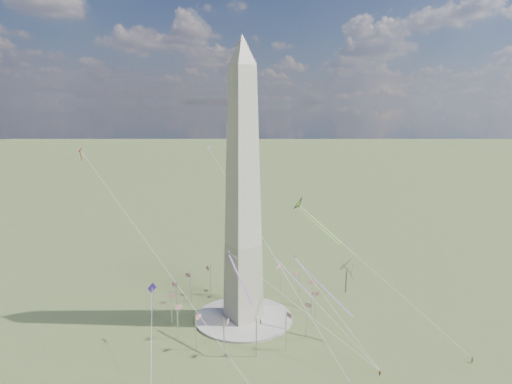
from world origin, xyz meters
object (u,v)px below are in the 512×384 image
washington_monument (243,192)px  kite_delta_black (301,206)px  person_east (472,360)px  tree_near (346,270)px

washington_monument → kite_delta_black: size_ratio=4.94×
person_east → washington_monument: bearing=-98.8°
washington_monument → tree_near: washington_monument is taller
tree_near → kite_delta_black: bearing=161.6°
person_east → kite_delta_black: kite_delta_black is taller
person_east → kite_delta_black: (-14.84, 66.54, 37.33)m
tree_near → kite_delta_black: size_ratio=0.69×
washington_monument → tree_near: size_ratio=7.12×
person_east → kite_delta_black: size_ratio=0.10×
washington_monument → person_east: (43.70, -62.99, -46.96)m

